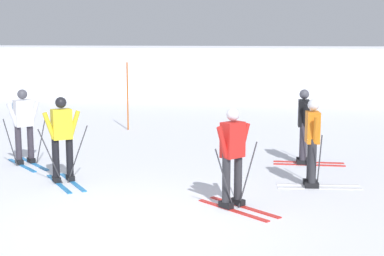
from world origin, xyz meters
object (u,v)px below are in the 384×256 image
object	(u,v)px
skier_white	(23,122)
skier_black	(304,124)
skier_red	(233,155)
skier_orange	(313,140)
trail_marker_pole	(128,96)
skier_yellow	(62,135)

from	to	relation	value
skier_white	skier_black	distance (m)	6.37
skier_red	skier_orange	xyz separation A→B (m)	(1.36, 1.62, 0.00)
skier_red	skier_white	bearing A→B (deg)	153.07
skier_white	skier_red	world-z (taller)	same
trail_marker_pole	skier_red	bearing A→B (deg)	-61.84
skier_black	trail_marker_pole	bearing A→B (deg)	143.06
skier_white	trail_marker_pole	bearing A→B (deg)	79.61
skier_white	skier_yellow	bearing A→B (deg)	-42.86
skier_red	skier_yellow	size ratio (longest dim) A/B	1.00
skier_yellow	skier_orange	bearing A→B (deg)	5.35
skier_red	skier_yellow	world-z (taller)	same
skier_red	skier_yellow	bearing A→B (deg)	161.85
skier_orange	skier_white	bearing A→B (deg)	171.58
skier_red	trail_marker_pole	xyz separation A→B (m)	(-4.11, 7.69, 0.14)
skier_yellow	skier_orange	xyz separation A→B (m)	(4.90, 0.46, -0.04)
skier_black	skier_yellow	distance (m)	5.38
skier_white	skier_black	size ratio (longest dim) A/B	1.00
skier_yellow	skier_orange	size ratio (longest dim) A/B	1.00
skier_black	skier_red	size ratio (longest dim) A/B	1.00
skier_red	trail_marker_pole	world-z (taller)	trail_marker_pole
trail_marker_pole	skier_orange	bearing A→B (deg)	-47.95
skier_orange	trail_marker_pole	size ratio (longest dim) A/B	0.81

